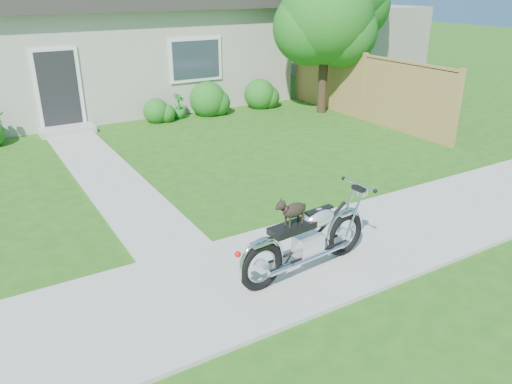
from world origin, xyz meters
TOP-DOWN VIEW (x-y plane):
  - ground at (0.00, 0.00)m, footprint 80.00×80.00m
  - sidewalk at (0.00, 0.00)m, footprint 24.00×2.20m
  - walkway at (-1.50, 5.00)m, footprint 1.20×8.00m
  - house at (-0.00, 11.99)m, footprint 12.60×7.03m
  - fence at (6.30, 5.75)m, footprint 0.12×6.62m
  - tree_near at (5.89, 6.89)m, footprint 2.78×2.75m
  - shrub_row at (0.28, 8.50)m, footprint 11.00×1.09m
  - potted_plant_right at (1.69, 8.55)m, footprint 0.58×0.58m
  - motorcycle_with_dog at (-0.14, -0.31)m, footprint 2.22×0.60m

SIDE VIEW (x-z plane):
  - ground at x=0.00m, z-range 0.00..0.00m
  - walkway at x=-1.50m, z-range 0.00..0.03m
  - sidewalk at x=0.00m, z-range 0.00..0.04m
  - potted_plant_right at x=1.69m, z-range 0.00..0.73m
  - shrub_row at x=0.28m, z-range -0.13..0.96m
  - motorcycle_with_dog at x=-0.14m, z-range -0.03..1.14m
  - fence at x=6.30m, z-range -0.01..1.89m
  - house at x=0.00m, z-range -0.09..4.41m
  - tree_near at x=5.89m, z-range 0.59..4.81m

